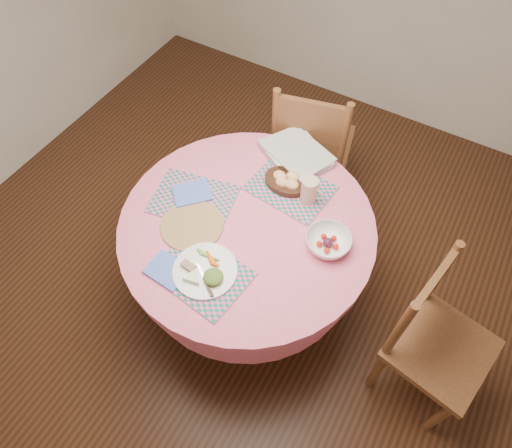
# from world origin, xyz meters

# --- Properties ---
(ground) EXTENTS (4.00, 4.00, 0.00)m
(ground) POSITION_xyz_m (0.00, 0.00, 0.00)
(ground) COLOR #331C0F
(ground) RESTS_ON ground
(room_envelope) EXTENTS (4.01, 4.01, 2.71)m
(room_envelope) POSITION_xyz_m (0.00, 0.00, 1.71)
(room_envelope) COLOR silver
(room_envelope) RESTS_ON ground
(dining_table) EXTENTS (1.24, 1.24, 0.75)m
(dining_table) POSITION_xyz_m (0.00, 0.00, 0.56)
(dining_table) COLOR pink
(dining_table) RESTS_ON ground
(chair_right) EXTENTS (0.50, 0.52, 0.96)m
(chair_right) POSITION_xyz_m (0.99, 0.02, 0.50)
(chair_right) COLOR brown
(chair_right) RESTS_ON ground
(chair_back) EXTENTS (0.56, 0.55, 1.01)m
(chair_back) POSITION_xyz_m (-0.04, 0.83, 0.53)
(chair_back) COLOR brown
(chair_back) RESTS_ON ground
(placemat_front) EXTENTS (0.43, 0.35, 0.01)m
(placemat_front) POSITION_xyz_m (-0.03, -0.34, 0.75)
(placemat_front) COLOR #14705C
(placemat_front) RESTS_ON dining_table
(placemat_left) EXTENTS (0.45, 0.38, 0.01)m
(placemat_left) POSITION_xyz_m (-0.30, -0.01, 0.75)
(placemat_left) COLOR #14705C
(placemat_left) RESTS_ON dining_table
(placemat_back) EXTENTS (0.43, 0.34, 0.01)m
(placemat_back) POSITION_xyz_m (0.08, 0.30, 0.75)
(placemat_back) COLOR #14705C
(placemat_back) RESTS_ON dining_table
(wicker_trivet) EXTENTS (0.30, 0.30, 0.01)m
(wicker_trivet) POSITION_xyz_m (-0.22, -0.15, 0.76)
(wicker_trivet) COLOR olive
(wicker_trivet) RESTS_ON dining_table
(napkin_near) EXTENTS (0.19, 0.15, 0.01)m
(napkin_near) POSITION_xyz_m (-0.17, -0.40, 0.76)
(napkin_near) COLOR #5070D0
(napkin_near) RESTS_ON dining_table
(napkin_far) EXTENTS (0.23, 0.23, 0.01)m
(napkin_far) POSITION_xyz_m (-0.33, 0.01, 0.76)
(napkin_far) COLOR #5070D0
(napkin_far) RESTS_ON placemat_left
(dinner_plate) EXTENTS (0.29, 0.29, 0.05)m
(dinner_plate) POSITION_xyz_m (-0.02, -0.33, 0.77)
(dinner_plate) COLOR white
(dinner_plate) RESTS_ON placemat_front
(bread_bowl) EXTENTS (0.23, 0.23, 0.08)m
(bread_bowl) POSITION_xyz_m (0.05, 0.30, 0.78)
(bread_bowl) COLOR black
(bread_bowl) RESTS_ON placemat_back
(latte_mug) EXTENTS (0.12, 0.08, 0.14)m
(latte_mug) POSITION_xyz_m (0.19, 0.27, 0.83)
(latte_mug) COLOR #CAAE8A
(latte_mug) RESTS_ON placemat_back
(fruit_bowl) EXTENTS (0.25, 0.25, 0.07)m
(fruit_bowl) POSITION_xyz_m (0.39, 0.08, 0.78)
(fruit_bowl) COLOR white
(fruit_bowl) RESTS_ON dining_table
(newspaper_stack) EXTENTS (0.43, 0.41, 0.04)m
(newspaper_stack) POSITION_xyz_m (0.00, 0.50, 0.78)
(newspaper_stack) COLOR silver
(newspaper_stack) RESTS_ON dining_table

